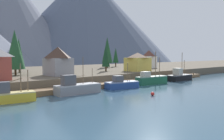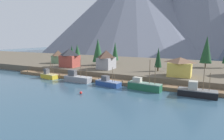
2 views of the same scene
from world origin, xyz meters
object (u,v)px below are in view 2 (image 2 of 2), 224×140
Objects in this scene: fishing_boat_blue at (108,83)px; house_grey at (106,59)px; fishing_boat_grey at (77,78)px; channel_buoy at (81,93)px; house_yellow at (180,67)px; house_green at (58,57)px; conifer_mid_right at (158,57)px; conifer_near_left at (72,52)px; house_red at (70,58)px; conifer_back_right at (77,50)px; fishing_boat_yellow at (49,75)px; conifer_centre at (98,50)px; conifer_back_left at (115,51)px; conifer_near_right at (206,50)px; fishing_boat_black at (197,92)px; fishing_boat_green at (144,86)px.

house_grey is (-8.13, 14.14, 5.15)m from fishing_boat_blue.
fishing_boat_grey is 13.07× the size of channel_buoy.
house_yellow is (29.98, 11.37, 4.26)m from fishing_boat_grey.
conifer_mid_right is at bearing -1.81° from house_green.
fishing_boat_grey is 40.73m from conifer_near_left.
house_red is 0.90× the size of conifer_back_right.
conifer_back_right reaches higher than fishing_boat_yellow.
conifer_centre is at bearing 137.42° from house_grey.
fishing_boat_blue is at bearing -53.20° from conifer_centre.
conifer_back_left is at bearing 23.48° from house_green.
conifer_near_right is at bearing 43.86° from fishing_boat_grey.
conifer_centre is at bearing 78.50° from fishing_boat_yellow.
channel_buoy is at bearing -91.90° from fishing_boat_blue.
conifer_centre is (-15.96, 21.33, 7.93)m from fishing_boat_blue.
fishing_boat_black is at bearing -91.77° from conifer_near_right.
conifer_back_left is at bearing 149.48° from house_yellow.
fishing_boat_blue is at bearing -60.10° from house_grey.
fishing_boat_black is at bearing -64.04° from house_yellow.
fishing_boat_grey is at bearing -89.17° from conifer_back_left.
conifer_mid_right is at bearing -7.53° from conifer_centre.
fishing_boat_blue is 1.15× the size of house_yellow.
conifer_near_right reaches higher than conifer_near_left.
house_yellow is at bearing -36.71° from conifer_mid_right.
conifer_near_right reaches higher than fishing_boat_green.
fishing_boat_blue is 49.25m from conifer_near_left.
conifer_back_left is at bearing -20.13° from conifer_back_right.
house_red is at bearing 179.22° from house_yellow.
house_green is 8.43× the size of channel_buoy.
conifer_near_right is 37.37m from conifer_back_left.
conifer_back_left is at bearing 77.04° from fishing_boat_yellow.
fishing_boat_black reaches higher than channel_buoy.
house_red is 0.64× the size of conifer_centre.
conifer_mid_right is at bearing 39.35° from fishing_boat_grey.
conifer_centre reaches higher than conifer_back_right.
conifer_mid_right is (10.38, 17.85, 6.35)m from fishing_boat_blue.
fishing_boat_green is 1.06× the size of fishing_boat_black.
conifer_back_left reaches higher than fishing_boat_green.
fishing_boat_blue is 0.97× the size of conifer_mid_right.
house_green reaches higher than fishing_boat_yellow.
conifer_back_left reaches higher than conifer_near_left.
conifer_near_left is (-13.86, 30.94, 5.87)m from fishing_boat_yellow.
fishing_boat_black is 23.00m from conifer_mid_right.
conifer_near_right is at bearing 7.24° from conifer_back_left.
house_green is 0.48× the size of conifer_near_right.
house_yellow is at bearing -106.35° from conifer_near_right.
channel_buoy is at bearing -121.16° from conifer_near_right.
fishing_boat_grey is 1.14× the size of conifer_back_right.
conifer_near_left is 49.78m from conifer_mid_right.
fishing_boat_grey is at bearing -137.12° from conifer_near_right.
fishing_boat_black is 47.00m from conifer_back_left.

